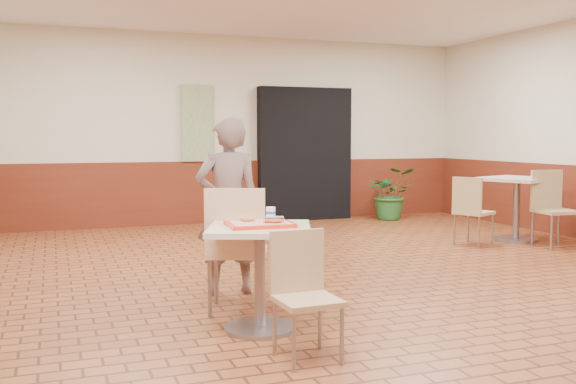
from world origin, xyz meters
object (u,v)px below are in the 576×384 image
object	(u,v)px
chair_main_back	(236,243)
potted_plant	(391,193)
ring_donut	(247,218)
chair_second_left	(471,207)
main_table	(260,260)
chair_second_front	(552,204)
chair_main_front	(303,288)
serving_tray	(260,224)
second_table	(517,198)
customer	(228,206)
long_john_donut	(274,220)
paper_cup	(271,213)

from	to	relation	value
chair_main_back	potted_plant	size ratio (longest dim) A/B	1.14
ring_donut	chair_second_left	xyz separation A→B (m)	(3.70, 2.41, -0.31)
main_table	chair_second_front	size ratio (longest dim) A/B	0.78
chair_main_front	potted_plant	xyz separation A→B (m)	(3.87, 5.76, -0.01)
serving_tray	main_table	bearing A→B (deg)	180.00
chair_main_front	serving_tray	bearing A→B (deg)	95.34
main_table	potted_plant	distance (m)	6.47
serving_tray	potted_plant	xyz separation A→B (m)	(3.95, 5.12, -0.33)
ring_donut	potted_plant	size ratio (longest dim) A/B	0.12
second_table	chair_main_back	bearing A→B (deg)	-154.53
chair_main_front	ring_donut	distance (m)	0.83
second_table	potted_plant	world-z (taller)	potted_plant
chair_main_front	second_table	world-z (taller)	second_table
serving_tray	chair_second_left	distance (m)	4.42
chair_main_back	potted_plant	world-z (taller)	chair_main_back
customer	chair_second_left	world-z (taller)	customer
chair_second_front	long_john_donut	bearing A→B (deg)	-147.85
chair_main_front	ring_donut	world-z (taller)	ring_donut
long_john_donut	chair_second_left	xyz separation A→B (m)	(3.55, 2.58, -0.32)
chair_main_front	second_table	bearing A→B (deg)	34.64
chair_second_left	long_john_donut	bearing A→B (deg)	101.24
customer	potted_plant	world-z (taller)	customer
second_table	potted_plant	size ratio (longest dim) A/B	0.96
ring_donut	main_table	bearing A→B (deg)	-57.59
serving_tray	second_table	size ratio (longest dim) A/B	0.54
paper_cup	second_table	size ratio (longest dim) A/B	0.11
chair_main_front	potted_plant	size ratio (longest dim) A/B	0.91
long_john_donut	chair_second_front	bearing A→B (deg)	25.80
main_table	long_john_donut	size ratio (longest dim) A/B	4.82
chair_main_back	chair_second_front	distance (m)	4.87
customer	serving_tray	world-z (taller)	customer
paper_cup	customer	bearing A→B (deg)	93.44
customer	ring_donut	world-z (taller)	customer
ring_donut	chair_second_front	bearing A→B (deg)	23.33
main_table	customer	xyz separation A→B (m)	(0.07, 1.12, 0.28)
ring_donut	chair_main_back	bearing A→B (deg)	86.52
long_john_donut	paper_cup	world-z (taller)	paper_cup
potted_plant	ring_donut	bearing A→B (deg)	-128.60
chair_main_back	long_john_donut	size ratio (longest dim) A/B	6.38
chair_main_front	ring_donut	bearing A→B (deg)	99.10
potted_plant	paper_cup	bearing A→B (deg)	-127.43
chair_main_front	chair_second_front	size ratio (longest dim) A/B	0.83
main_table	chair_second_left	xyz separation A→B (m)	(3.64, 2.51, -0.02)
chair_second_left	potted_plant	bearing A→B (deg)	-31.52
long_john_donut	chair_second_left	size ratio (longest dim) A/B	0.18
chair_second_left	chair_second_front	xyz separation A→B (m)	(0.92, -0.42, 0.05)
main_table	chair_second_front	distance (m)	5.01
serving_tray	paper_cup	xyz separation A→B (m)	(0.13, 0.13, 0.06)
chair_main_back	chair_main_front	bearing A→B (deg)	117.02
serving_tray	paper_cup	distance (m)	0.19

